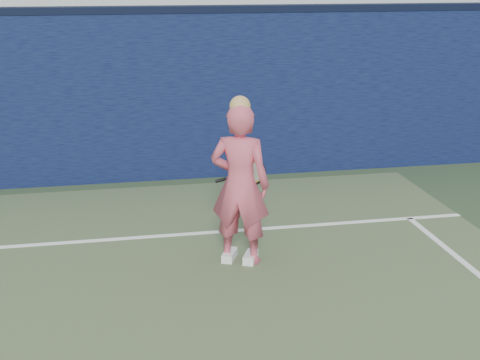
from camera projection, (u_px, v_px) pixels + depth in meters
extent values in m
cube|color=black|center=(37.00, 102.00, 9.80)|extent=(24.00, 0.40, 2.50)
cube|color=black|center=(29.00, 11.00, 9.41)|extent=(24.00, 0.42, 0.10)
imported|color=#CC4F64|center=(240.00, 185.00, 7.17)|extent=(0.76, 0.65, 1.78)
sphere|color=tan|center=(240.00, 106.00, 6.92)|extent=(0.22, 0.22, 0.22)
cube|color=white|center=(251.00, 258.00, 7.40)|extent=(0.22, 0.30, 0.10)
cube|color=white|center=(230.00, 255.00, 7.45)|extent=(0.22, 0.30, 0.10)
torus|color=black|center=(253.00, 172.00, 7.61)|extent=(0.32, 0.08, 0.32)
torus|color=gold|center=(253.00, 172.00, 7.61)|extent=(0.26, 0.05, 0.26)
cylinder|color=beige|center=(253.00, 172.00, 7.61)|extent=(0.26, 0.04, 0.26)
cylinder|color=black|center=(232.00, 177.00, 7.65)|extent=(0.29, 0.06, 0.10)
cylinder|color=black|center=(220.00, 180.00, 7.67)|extent=(0.13, 0.05, 0.07)
cube|color=white|center=(26.00, 245.00, 7.82)|extent=(11.00, 0.08, 0.01)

